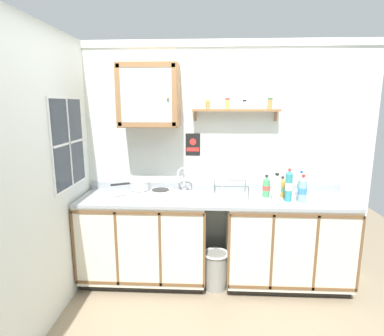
% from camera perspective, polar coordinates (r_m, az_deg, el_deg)
% --- Properties ---
extents(floor, '(5.74, 5.74, 0.00)m').
position_cam_1_polar(floor, '(3.33, 3.82, -22.33)').
color(floor, gray).
rests_on(floor, ground).
extents(back_wall, '(3.34, 0.07, 2.49)m').
position_cam_1_polar(back_wall, '(3.42, 3.96, 1.41)').
color(back_wall, silver).
rests_on(back_wall, ground).
extents(side_wall_left, '(0.05, 3.38, 2.49)m').
position_cam_1_polar(side_wall_left, '(2.86, -24.95, -1.89)').
color(side_wall_left, silver).
rests_on(side_wall_left, ground).
extents(lower_cabinet_run, '(1.29, 0.59, 0.90)m').
position_cam_1_polar(lower_cabinet_run, '(3.42, -8.60, -12.77)').
color(lower_cabinet_run, black).
rests_on(lower_cabinet_run, ground).
extents(lower_cabinet_run_right, '(1.23, 0.59, 0.90)m').
position_cam_1_polar(lower_cabinet_run_right, '(3.46, 16.66, -12.91)').
color(lower_cabinet_run_right, black).
rests_on(lower_cabinet_run_right, ground).
extents(countertop, '(2.70, 0.61, 0.03)m').
position_cam_1_polar(countertop, '(3.19, 3.97, -5.65)').
color(countertop, '#9EA3A8').
rests_on(countertop, lower_cabinet_run).
extents(backsplash, '(2.70, 0.02, 0.08)m').
position_cam_1_polar(backsplash, '(3.45, 3.90, -3.39)').
color(backsplash, '#9EA3A8').
rests_on(backsplash, countertop).
extents(sink, '(0.55, 0.47, 0.40)m').
position_cam_1_polar(sink, '(3.24, -1.74, -5.62)').
color(sink, silver).
rests_on(sink, countertop).
extents(hot_plate_stove, '(0.44, 0.27, 0.07)m').
position_cam_1_polar(hot_plate_stove, '(3.24, -7.62, -4.57)').
color(hot_plate_stove, silver).
rests_on(hot_plate_stove, countertop).
extents(saucepan, '(0.37, 0.25, 0.09)m').
position_cam_1_polar(saucepan, '(3.26, -9.51, -2.97)').
color(saucepan, silver).
rests_on(saucepan, hot_plate_stove).
extents(bottle_juice_amber_0, '(0.07, 0.07, 0.21)m').
position_cam_1_polar(bottle_juice_amber_0, '(3.32, 16.01, -3.44)').
color(bottle_juice_amber_0, gold).
rests_on(bottle_juice_amber_0, countertop).
extents(bottle_water_blue_1, '(0.08, 0.08, 0.27)m').
position_cam_1_polar(bottle_water_blue_1, '(3.20, 19.35, -3.69)').
color(bottle_water_blue_1, '#8CB7E0').
rests_on(bottle_water_blue_1, countertop).
extents(bottle_opaque_white_2, '(0.06, 0.06, 0.27)m').
position_cam_1_polar(bottle_opaque_white_2, '(3.36, 19.05, -2.90)').
color(bottle_opaque_white_2, white).
rests_on(bottle_opaque_white_2, countertop).
extents(bottle_water_clear_3, '(0.08, 0.08, 0.28)m').
position_cam_1_polar(bottle_water_clear_3, '(3.16, 15.04, -3.57)').
color(bottle_water_clear_3, silver).
rests_on(bottle_water_clear_3, countertop).
extents(bottle_soda_green_4, '(0.07, 0.07, 0.23)m').
position_cam_1_polar(bottle_soda_green_4, '(3.28, 13.29, -3.35)').
color(bottle_soda_green_4, '#4CB266').
rests_on(bottle_soda_green_4, countertop).
extents(bottle_detergent_teal_5, '(0.07, 0.07, 0.32)m').
position_cam_1_polar(bottle_detergent_teal_5, '(3.18, 17.09, -3.12)').
color(bottle_detergent_teal_5, teal).
rests_on(bottle_detergent_teal_5, countertop).
extents(dish_rack, '(0.35, 0.28, 0.15)m').
position_cam_1_polar(dish_rack, '(3.20, 6.82, -4.98)').
color(dish_rack, '#B2B2B7').
rests_on(dish_rack, countertop).
extents(wall_cabinet, '(0.59, 0.35, 0.61)m').
position_cam_1_polar(wall_cabinet, '(3.23, -7.75, 12.84)').
color(wall_cabinet, '#996B42').
extents(spice_shelf, '(0.89, 0.14, 0.23)m').
position_cam_1_polar(spice_shelf, '(3.29, 8.04, 10.51)').
color(spice_shelf, '#996B42').
extents(warning_sign, '(0.16, 0.01, 0.23)m').
position_cam_1_polar(warning_sign, '(3.37, 0.16, 4.25)').
color(warning_sign, black).
extents(window, '(0.03, 0.67, 0.85)m').
position_cam_1_polar(window, '(3.16, -21.51, 4.24)').
color(window, '#262D38').
extents(trash_bin, '(0.26, 0.26, 0.39)m').
position_cam_1_polar(trash_bin, '(3.38, 4.29, -17.78)').
color(trash_bin, gray).
rests_on(trash_bin, ground).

